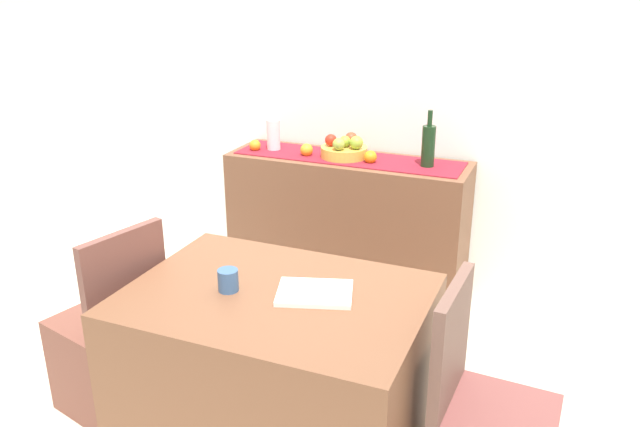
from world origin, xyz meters
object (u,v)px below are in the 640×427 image
sideboard_console (347,232)px  fruit_bowl (344,152)px  ceramic_vase (273,135)px  open_book (315,293)px  chair_near_window (113,354)px  wine_bottle (428,145)px  coffee_cup (228,280)px  dining_table (278,376)px

sideboard_console → fruit_bowl: size_ratio=5.26×
ceramic_vase → open_book: ceramic_vase is taller
open_book → fruit_bowl: bearing=88.2°
sideboard_console → fruit_bowl: 0.48m
chair_near_window → open_book: bearing=2.9°
sideboard_console → wine_bottle: (0.45, 0.00, 0.57)m
wine_bottle → coffee_cup: size_ratio=3.61×
open_book → chair_near_window: bearing=165.2°
ceramic_vase → coffee_cup: 1.49m
wine_bottle → ceramic_vase: bearing=-180.0°
wine_bottle → dining_table: wine_bottle is taller
dining_table → coffee_cup: bearing=-165.4°
ceramic_vase → chair_near_window: (-0.16, -1.35, -0.72)m
fruit_bowl → coffee_cup: size_ratio=3.05×
dining_table → open_book: 0.41m
open_book → wine_bottle: bearing=67.5°
fruit_bowl → open_book: (0.37, -1.30, -0.18)m
sideboard_console → coffee_cup: 1.43m
chair_near_window → ceramic_vase: bearing=83.2°
dining_table → coffee_cup: size_ratio=13.19×
fruit_bowl → coffee_cup: bearing=-87.9°
open_book → coffee_cup: (-0.32, -0.09, 0.03)m
ceramic_vase → chair_near_window: size_ratio=0.20×
fruit_bowl → ceramic_vase: size_ratio=1.44×
ceramic_vase → wine_bottle: bearing=0.0°
open_book → coffee_cup: 0.33m
ceramic_vase → coffee_cup: (0.49, -1.39, -0.20)m
sideboard_console → chair_near_window: 1.50m
coffee_cup → open_book: bearing=15.9°
wine_bottle → fruit_bowl: bearing=-180.0°
ceramic_vase → chair_near_window: ceramic_vase is taller
fruit_bowl → open_book: bearing=-74.2°
chair_near_window → sideboard_console: bearing=65.1°
sideboard_console → chair_near_window: (-0.63, -1.35, -0.18)m
wine_bottle → coffee_cup: wine_bottle is taller
ceramic_vase → dining_table: ceramic_vase is taller
sideboard_console → wine_bottle: size_ratio=4.46×
dining_table → chair_near_window: (-0.83, -0.00, -0.10)m
dining_table → coffee_cup: 0.45m
wine_bottle → coffee_cup: (-0.43, -1.39, -0.23)m
sideboard_console → wine_bottle: bearing=0.0°
coffee_cup → chair_near_window: 0.83m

